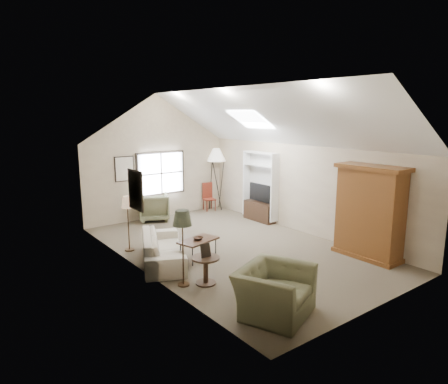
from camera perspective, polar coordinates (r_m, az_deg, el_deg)
room_shell at (r=9.70m, az=1.45°, el=10.16°), size 5.01×8.01×4.00m
window at (r=13.22m, az=-8.99°, el=2.65°), size 1.72×0.08×1.42m
skylight at (r=11.22m, az=3.83°, el=10.34°), size 0.80×1.20×0.52m
wall_art at (r=10.53m, az=-13.34°, el=1.85°), size 1.97×3.71×0.88m
armoire at (r=9.98m, az=20.11°, el=-2.72°), size 0.60×1.50×2.20m
tv_alcove at (r=12.63m, az=5.20°, el=0.97°), size 0.32×1.30×2.10m
media_console at (r=12.80m, az=5.07°, el=-2.79°), size 0.34×1.18×0.60m
tv_panel at (r=12.66m, az=5.12°, el=-0.06°), size 0.05×0.90×0.55m
sofa at (r=9.39m, az=-8.73°, el=-7.92°), size 1.74×2.42×0.66m
armchair_near at (r=7.04m, az=7.22°, el=-13.88°), size 1.59×1.50×0.82m
armchair_far at (r=12.98m, az=-10.05°, el=-2.12°), size 1.21×1.23×0.86m
coffee_table at (r=9.48m, az=-3.68°, el=-8.18°), size 1.04×0.74×0.48m
bowl at (r=9.39m, az=-3.70°, el=-6.63°), size 0.28×0.28×0.06m
side_table at (r=8.17m, az=-2.63°, el=-11.12°), size 0.75×0.75×0.57m
side_chair at (r=14.07m, az=-2.12°, el=-0.69°), size 0.45×0.45×0.98m
tripod_lamp at (r=14.13m, az=-1.09°, el=1.93°), size 0.84×0.84×2.21m
dark_lamp at (r=7.94m, az=-5.89°, el=-7.93°), size 0.50×0.50×1.57m
tan_lamp at (r=10.19m, az=-13.51°, el=-4.34°), size 0.38×0.38×1.41m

